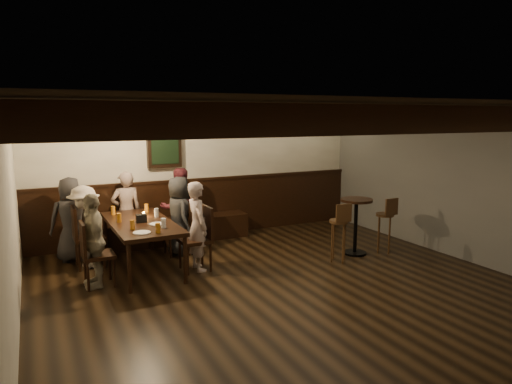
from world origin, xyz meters
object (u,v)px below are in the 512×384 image
bar_stool_right (384,232)px  chair_left_far (98,266)px  person_left_far (94,240)px  high_top_table (356,218)px  dining_table (141,225)px  person_bench_left (71,219)px  person_left_near (85,227)px  chair_right_near (178,238)px  person_bench_centre (126,212)px  chair_left_near (89,248)px  person_bench_right (179,208)px  chair_right_far (196,251)px  bar_stool_left (339,240)px  person_right_far (198,226)px  person_right_near (179,216)px

bar_stool_right → chair_left_far: bearing=170.7°
person_left_far → high_top_table: size_ratio=1.37×
dining_table → person_bench_left: (-0.91, 0.89, 0.01)m
person_left_near → high_top_table: (4.17, -1.30, -0.02)m
chair_right_near → person_left_far: 1.76m
chair_right_near → person_bench_centre: size_ratio=0.64×
chair_left_near → person_bench_right: size_ratio=0.68×
chair_right_near → person_left_near: size_ratio=0.70×
chair_right_far → bar_stool_left: bearing=-107.0°
person_left_far → bar_stool_left: 3.72m
chair_left_far → chair_right_far: size_ratio=0.93×
person_bench_right → bar_stool_right: 3.61m
person_bench_centre → person_right_far: (0.77, -1.49, -0.02)m
chair_left_far → chair_right_far: 1.44m
chair_left_far → person_bench_right: size_ratio=0.64×
person_bench_centre → person_left_far: bearing=63.4°
high_top_table → chair_left_near: bearing=162.6°
dining_table → person_right_near: 0.87m
person_left_far → person_right_near: size_ratio=0.98×
chair_right_far → person_bench_left: bearing=50.2°
dining_table → bar_stool_left: (2.91, -1.07, -0.32)m
person_bench_right → person_right_near: 0.48m
person_left_near → bar_stool_right: 4.90m
chair_right_near → bar_stool_left: 2.68m
chair_right_near → person_left_far: size_ratio=0.69×
person_right_far → person_bench_centre: bearing=26.6°
person_bench_centre → high_top_table: (3.43, -1.91, -0.07)m
chair_right_near → person_left_near: 1.51m
person_bench_right → person_right_near: bearing=71.6°
dining_table → chair_left_far: (-0.71, -0.46, -0.40)m
person_bench_centre → person_bench_right: bearing=170.5°
person_left_far → bar_stool_right: person_left_far is taller
person_right_near → person_right_far: person_right_far is taller
chair_left_far → high_top_table: (4.13, -0.40, 0.35)m
dining_table → person_left_far: size_ratio=1.52×
chair_left_near → person_right_near: person_right_near is taller
chair_right_near → bar_stool_right: 3.53m
person_right_far → bar_stool_left: size_ratio=1.41×
person_left_near → person_right_far: person_right_far is taller
person_left_near → person_right_near: 1.50m
person_left_near → high_top_table: 4.37m
dining_table → person_bench_centre: (-0.02, 1.05, 0.02)m
chair_right_far → high_top_table: size_ratio=1.02×
chair_right_near → chair_left_far: bearing=122.0°
dining_table → person_bench_left: person_bench_left is taller
chair_left_far → person_bench_centre: 1.72m
person_bench_left → person_right_far: 2.13m
chair_right_far → person_right_far: bearing=-90.0°
person_bench_left → bar_stool_left: 4.31m
chair_right_far → bar_stool_left: 2.28m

